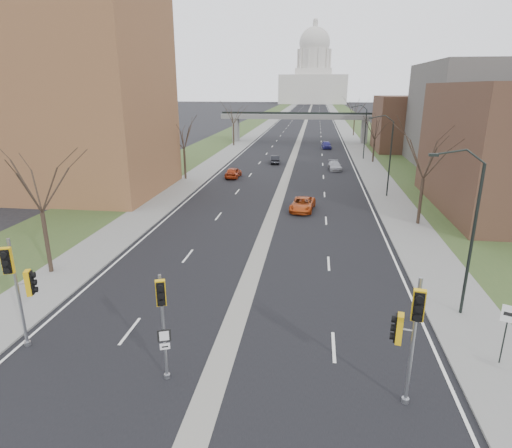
% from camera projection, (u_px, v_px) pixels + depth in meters
% --- Properties ---
extents(ground, '(700.00, 700.00, 0.00)m').
position_uv_depth(ground, '(220.00, 365.00, 18.71)').
color(ground, black).
rests_on(ground, ground).
extents(road_surface, '(20.00, 600.00, 0.01)m').
position_uv_depth(road_surface, '(307.00, 120.00, 160.19)').
color(road_surface, black).
rests_on(road_surface, ground).
extents(median_strip, '(1.20, 600.00, 0.02)m').
position_uv_depth(median_strip, '(307.00, 120.00, 160.19)').
color(median_strip, gray).
rests_on(median_strip, ground).
extents(sidewalk_right, '(4.00, 600.00, 0.12)m').
position_uv_depth(sidewalk_right, '(339.00, 120.00, 158.61)').
color(sidewalk_right, gray).
rests_on(sidewalk_right, ground).
extents(sidewalk_left, '(4.00, 600.00, 0.12)m').
position_uv_depth(sidewalk_left, '(275.00, 119.00, 161.74)').
color(sidewalk_left, gray).
rests_on(sidewalk_left, ground).
extents(grass_verge_right, '(8.00, 600.00, 0.10)m').
position_uv_depth(grass_verge_right, '(355.00, 120.00, 157.83)').
color(grass_verge_right, '#2C421E').
rests_on(grass_verge_right, ground).
extents(grass_verge_left, '(8.00, 600.00, 0.10)m').
position_uv_depth(grass_verge_left, '(259.00, 119.00, 162.53)').
color(grass_verge_left, '#2C421E').
rests_on(grass_verge_left, ground).
extents(apartment_building, '(25.00, 16.00, 22.00)m').
position_uv_depth(apartment_building, '(45.00, 93.00, 47.04)').
color(apartment_building, brown).
rests_on(apartment_building, ground).
extents(commercial_block_mid, '(18.00, 22.00, 15.00)m').
position_uv_depth(commercial_block_mid, '(486.00, 117.00, 61.81)').
color(commercial_block_mid, '#5D5A55').
rests_on(commercial_block_mid, ground).
extents(commercial_block_far, '(14.00, 14.00, 10.00)m').
position_uv_depth(commercial_block_far, '(414.00, 124.00, 80.34)').
color(commercial_block_far, '#503725').
rests_on(commercial_block_far, ground).
extents(pedestrian_bridge, '(34.00, 3.00, 6.45)m').
position_uv_depth(pedestrian_bridge, '(299.00, 120.00, 92.69)').
color(pedestrian_bridge, slate).
rests_on(pedestrian_bridge, ground).
extents(capitol, '(48.00, 42.00, 55.75)m').
position_uv_depth(capitol, '(313.00, 77.00, 314.86)').
color(capitol, beige).
rests_on(capitol, ground).
extents(streetlight_near, '(2.61, 0.20, 8.70)m').
position_uv_depth(streetlight_near, '(463.00, 187.00, 20.81)').
color(streetlight_near, black).
rests_on(streetlight_near, sidewalk_right).
extents(streetlight_mid, '(2.61, 0.20, 8.70)m').
position_uv_depth(streetlight_mid, '(385.00, 133.00, 45.34)').
color(streetlight_mid, black).
rests_on(streetlight_mid, sidewalk_right).
extents(streetlight_far, '(2.61, 0.20, 8.70)m').
position_uv_depth(streetlight_far, '(361.00, 117.00, 69.86)').
color(streetlight_far, black).
rests_on(streetlight_far, sidewalk_right).
extents(tree_left_a, '(7.20, 7.20, 9.40)m').
position_uv_depth(tree_left_a, '(36.00, 173.00, 25.93)').
color(tree_left_a, '#382B21').
rests_on(tree_left_a, sidewalk_left).
extents(tree_left_b, '(6.75, 6.75, 8.81)m').
position_uv_depth(tree_left_b, '(183.00, 131.00, 54.35)').
color(tree_left_b, '#382B21').
rests_on(tree_left_b, sidewalk_left).
extents(tree_left_c, '(7.65, 7.65, 9.99)m').
position_uv_depth(tree_left_c, '(233.00, 111.00, 86.17)').
color(tree_left_c, '#382B21').
rests_on(tree_left_c, sidewalk_left).
extents(tree_right_a, '(7.20, 7.20, 9.40)m').
position_uv_depth(tree_right_a, '(427.00, 149.00, 35.74)').
color(tree_right_a, '#382B21').
rests_on(tree_right_a, sidewalk_right).
extents(tree_right_b, '(6.30, 6.30, 8.22)m').
position_uv_depth(tree_right_b, '(376.00, 126.00, 67.11)').
color(tree_right_b, '#382B21').
rests_on(tree_right_b, sidewalk_right).
extents(tree_right_c, '(7.65, 7.65, 9.99)m').
position_uv_depth(tree_right_c, '(355.00, 107.00, 104.47)').
color(tree_right_c, '#382B21').
rests_on(tree_right_c, sidewalk_right).
extents(signal_pole_left, '(0.89, 1.19, 5.34)m').
position_uv_depth(signal_pole_left, '(19.00, 279.00, 18.89)').
color(signal_pole_left, gray).
rests_on(signal_pole_left, ground).
extents(signal_pole_median, '(0.67, 0.79, 4.70)m').
position_uv_depth(signal_pole_median, '(162.00, 311.00, 16.62)').
color(signal_pole_median, gray).
rests_on(signal_pole_median, ground).
extents(signal_pole_right, '(0.88, 1.09, 5.26)m').
position_uv_depth(signal_pole_right, '(409.00, 325.00, 15.30)').
color(signal_pole_right, gray).
rests_on(signal_pole_right, ground).
extents(speed_limit_sign, '(0.57, 0.26, 2.78)m').
position_uv_depth(speed_limit_sign, '(507.00, 324.00, 18.07)').
color(speed_limit_sign, black).
rests_on(speed_limit_sign, sidewalk_right).
extents(car_left_near, '(1.81, 4.24, 1.43)m').
position_uv_depth(car_left_near, '(233.00, 172.00, 57.18)').
color(car_left_near, '#9F3012').
rests_on(car_left_near, ground).
extents(car_left_far, '(1.71, 3.96, 1.27)m').
position_uv_depth(car_left_far, '(275.00, 159.00, 67.92)').
color(car_left_far, black).
rests_on(car_left_far, ground).
extents(car_right_near, '(2.63, 4.81, 1.28)m').
position_uv_depth(car_right_near, '(303.00, 204.00, 41.88)').
color(car_right_near, '#B14112').
rests_on(car_right_near, ground).
extents(car_right_mid, '(2.08, 4.39, 1.23)m').
position_uv_depth(car_right_mid, '(335.00, 166.00, 62.58)').
color(car_right_mid, '#A1A2A8').
rests_on(car_right_mid, ground).
extents(car_right_far, '(2.09, 4.40, 1.45)m').
position_uv_depth(car_right_far, '(326.00, 145.00, 84.24)').
color(car_right_far, navy).
rests_on(car_right_far, ground).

